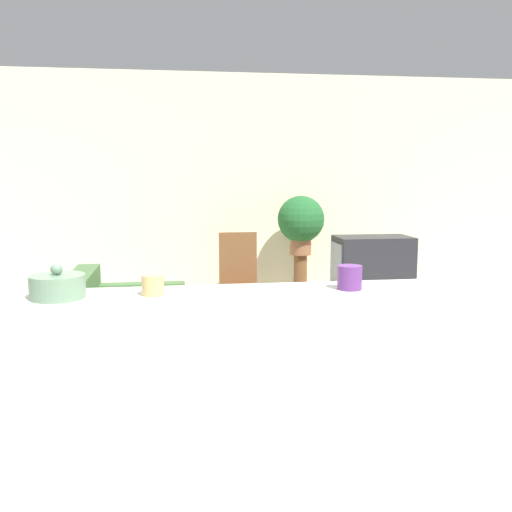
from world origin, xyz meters
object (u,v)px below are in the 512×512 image
at_px(couch, 121,338).
at_px(potted_plant, 301,221).
at_px(wooden_chair, 239,277).
at_px(decorative_bowl, 57,286).
at_px(television, 372,263).

height_order(couch, potted_plant, potted_plant).
distance_m(couch, wooden_chair, 1.64).
xyz_separation_m(couch, decorative_bowl, (-0.10, -1.90, 0.81)).
relative_size(wooden_chair, potted_plant, 1.52).
distance_m(couch, television, 2.41).
xyz_separation_m(wooden_chair, potted_plant, (0.72, 0.33, 0.55)).
relative_size(couch, decorative_bowl, 6.88).
bearing_deg(television, couch, -166.63).
height_order(television, decorative_bowl, decorative_bowl).
height_order(couch, wooden_chair, wooden_chair).
xyz_separation_m(couch, potted_plant, (1.82, 1.52, 0.80)).
relative_size(couch, potted_plant, 2.67).
bearing_deg(potted_plant, wooden_chair, -155.45).
height_order(television, potted_plant, potted_plant).
bearing_deg(decorative_bowl, couch, 87.07).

